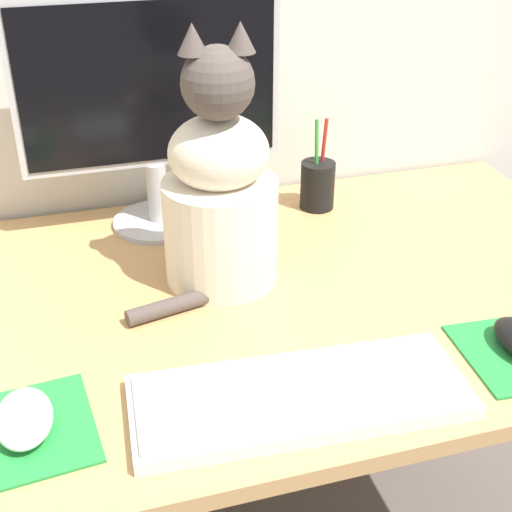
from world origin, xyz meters
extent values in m
cube|color=tan|center=(0.00, 0.00, 0.72)|extent=(1.45, 0.74, 0.02)
cube|color=olive|center=(0.68, 0.33, 0.35)|extent=(0.05, 0.05, 0.70)
cylinder|color=#B2B2B7|center=(-0.01, 0.28, 0.73)|extent=(0.17, 0.17, 0.01)
cylinder|color=#B2B2B7|center=(-0.01, 0.28, 0.79)|extent=(0.04, 0.04, 0.11)
cube|color=#B2B2B7|center=(-0.01, 0.28, 0.99)|extent=(0.45, 0.02, 0.29)
cube|color=black|center=(-0.01, 0.27, 0.99)|extent=(0.43, 0.00, 0.27)
cube|color=silver|center=(0.07, -0.26, 0.74)|extent=(0.43, 0.19, 0.02)
cube|color=white|center=(0.07, -0.26, 0.75)|extent=(0.42, 0.17, 0.01)
cube|color=#238438|center=(-0.27, -0.22, 0.73)|extent=(0.20, 0.18, 0.00)
ellipsoid|color=white|center=(-0.26, -0.21, 0.75)|extent=(0.07, 0.11, 0.03)
cylinder|color=beige|center=(0.05, 0.06, 0.81)|extent=(0.20, 0.20, 0.17)
ellipsoid|color=beige|center=(0.05, 0.06, 0.94)|extent=(0.17, 0.15, 0.12)
sphere|color=#4C423D|center=(0.05, 0.05, 1.05)|extent=(0.12, 0.12, 0.10)
cone|color=#4C423D|center=(0.02, 0.05, 1.11)|extent=(0.05, 0.05, 0.04)
cone|color=#4C423D|center=(0.08, 0.04, 1.11)|extent=(0.05, 0.05, 0.04)
cylinder|color=#4C423D|center=(0.00, -0.01, 0.74)|extent=(0.23, 0.08, 0.03)
cylinder|color=black|center=(0.29, 0.26, 0.78)|extent=(0.07, 0.07, 0.09)
cylinder|color=red|center=(0.30, 0.27, 0.84)|extent=(0.01, 0.02, 0.14)
cylinder|color=green|center=(0.29, 0.26, 0.84)|extent=(0.01, 0.01, 0.14)
camera|label=1|loc=(-0.17, -0.90, 1.34)|focal=50.00mm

